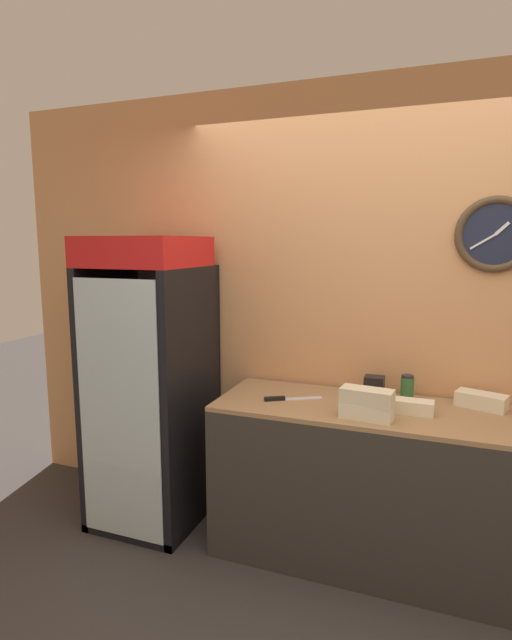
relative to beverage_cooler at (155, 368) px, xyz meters
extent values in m
cube|color=tan|center=(1.40, 0.36, 0.37)|extent=(5.20, 0.06, 2.70)
torus|color=#4C3823|center=(1.93, 0.31, 0.83)|extent=(0.41, 0.04, 0.41)
cylinder|color=#1E2338|center=(1.93, 0.31, 0.83)|extent=(0.33, 0.01, 0.33)
cube|color=white|center=(1.96, 0.30, 0.86)|extent=(0.07, 0.01, 0.07)
cube|color=white|center=(1.87, 0.30, 0.79)|extent=(0.12, 0.01, 0.08)
cube|color=#332D28|center=(1.40, -0.01, -0.55)|extent=(1.78, 0.63, 0.86)
cube|color=#9E754C|center=(1.40, -0.01, -0.11)|extent=(1.78, 0.63, 0.02)
cube|color=black|center=(0.00, 0.29, -0.17)|extent=(0.63, 0.04, 1.62)
cube|color=black|center=(-0.29, -0.04, -0.17)|extent=(0.05, 0.69, 1.62)
cube|color=black|center=(0.29, -0.04, -0.17)|extent=(0.05, 0.69, 1.62)
cube|color=black|center=(0.00, -0.04, -0.95)|extent=(0.63, 0.69, 0.05)
cube|color=white|center=(0.00, 0.26, -0.17)|extent=(0.53, 0.02, 1.52)
cube|color=silver|center=(0.00, -0.39, -0.17)|extent=(0.53, 0.01, 1.52)
cube|color=red|center=(0.00, -0.07, 0.73)|extent=(0.63, 0.62, 0.18)
cube|color=silver|center=(0.00, -0.06, -0.59)|extent=(0.51, 0.57, 0.01)
cube|color=silver|center=(0.00, -0.06, -0.30)|extent=(0.51, 0.57, 0.01)
cube|color=silver|center=(0.00, -0.06, -0.02)|extent=(0.51, 0.57, 0.01)
cube|color=silver|center=(0.00, -0.06, 0.27)|extent=(0.51, 0.57, 0.01)
cylinder|color=#B2231E|center=(-0.12, -0.29, 0.05)|extent=(0.08, 0.08, 0.12)
cylinder|color=#B2231E|center=(-0.12, -0.29, 0.14)|extent=(0.03, 0.03, 0.05)
cylinder|color=orange|center=(-0.12, -0.30, 0.36)|extent=(0.06, 0.06, 0.16)
cylinder|color=orange|center=(-0.12, -0.30, 0.47)|extent=(0.03, 0.03, 0.07)
cylinder|color=#B2231E|center=(0.07, -0.30, 0.35)|extent=(0.06, 0.06, 0.15)
cylinder|color=#B2231E|center=(0.07, -0.30, 0.46)|extent=(0.03, 0.03, 0.06)
cylinder|color=orange|center=(-0.09, -0.30, -0.21)|extent=(0.06, 0.06, 0.18)
cylinder|color=orange|center=(-0.09, -0.30, -0.08)|extent=(0.03, 0.03, 0.08)
cylinder|color=#2D6B38|center=(0.18, -0.30, -0.23)|extent=(0.06, 0.06, 0.14)
cylinder|color=#2D6B38|center=(0.18, -0.30, -0.12)|extent=(0.03, 0.03, 0.06)
cylinder|color=orange|center=(-0.06, -0.30, -0.52)|extent=(0.07, 0.07, 0.12)
cylinder|color=orange|center=(-0.06, -0.30, -0.43)|extent=(0.03, 0.03, 0.05)
cylinder|color=#72337F|center=(0.19, -0.29, 0.05)|extent=(0.07, 0.07, 0.12)
cylinder|color=#72337F|center=(0.19, -0.29, 0.13)|extent=(0.03, 0.03, 0.05)
cylinder|color=navy|center=(-0.03, -0.30, 0.37)|extent=(0.06, 0.06, 0.18)
cylinder|color=navy|center=(-0.03, -0.30, 0.49)|extent=(0.03, 0.03, 0.08)
cylinder|color=#72337F|center=(0.18, -0.29, 0.36)|extent=(0.08, 0.08, 0.16)
cylinder|color=#72337F|center=(0.18, -0.29, 0.47)|extent=(0.03, 0.03, 0.07)
cylinder|color=navy|center=(0.08, -0.30, -0.24)|extent=(0.07, 0.07, 0.12)
cylinder|color=navy|center=(0.08, -0.30, -0.16)|extent=(0.03, 0.03, 0.05)
cube|color=beige|center=(1.36, -0.19, -0.06)|extent=(0.27, 0.13, 0.08)
cube|color=beige|center=(1.36, -0.19, 0.02)|extent=(0.27, 0.14, 0.08)
cube|color=beige|center=(1.91, 0.20, -0.06)|extent=(0.28, 0.19, 0.08)
cube|color=beige|center=(1.54, -0.03, -0.06)|extent=(0.27, 0.10, 0.07)
cube|color=silver|center=(0.97, 0.01, -0.09)|extent=(0.21, 0.15, 0.00)
cube|color=black|center=(0.83, -0.08, -0.08)|extent=(0.11, 0.08, 0.02)
cylinder|color=#336B38|center=(1.53, 0.20, -0.03)|extent=(0.07, 0.07, 0.13)
cylinder|color=#262628|center=(1.53, 0.20, 0.04)|extent=(0.07, 0.07, 0.01)
cube|color=black|center=(1.34, 0.19, -0.04)|extent=(0.11, 0.09, 0.12)
camera|label=1|loc=(1.69, -2.65, 0.79)|focal=28.00mm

